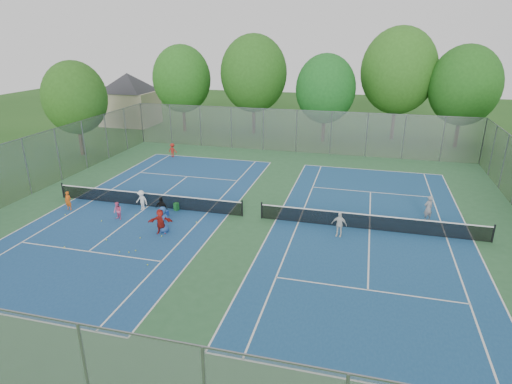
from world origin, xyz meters
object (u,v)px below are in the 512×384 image
net_right (370,222)px  ball_crate (165,213)px  ball_hopper (176,207)px  net_left (148,200)px  instructor (428,208)px

net_right → ball_crate: (-12.27, -1.12, -0.29)m
net_right → ball_hopper: net_right is taller
ball_hopper → net_left: bearing=175.6°
net_left → instructor: bearing=7.2°
net_right → instructor: size_ratio=8.13×
net_left → ball_hopper: bearing=-4.4°
ball_hopper → instructor: instructor is taller
ball_crate → instructor: instructor is taller
net_right → instructor: bearing=33.5°
ball_crate → ball_hopper: size_ratio=0.75×
net_left → net_right: size_ratio=1.00×
net_left → instructor: 17.44m
net_left → ball_crate: bearing=-33.0°
net_left → instructor: instructor is taller
instructor → net_right: bearing=3.2°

